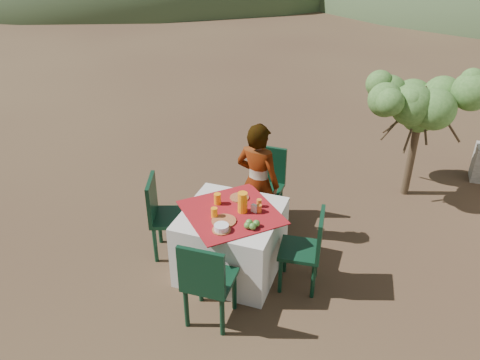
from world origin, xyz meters
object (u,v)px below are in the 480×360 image
Objects in this scene: table at (231,241)px; person at (258,183)px; chair_right at (308,247)px; juice_pitcher at (243,202)px; chair_far at (265,182)px; shrub_tree at (425,108)px; chair_near at (207,280)px; chair_left at (164,213)px.

table is 0.86× the size of person.
person is at bearing -138.61° from chair_right.
juice_pitcher is at bearing 21.61° from table.
shrub_tree is at bearing 37.60° from chair_far.
chair_far is at bearing -77.62° from person.
table is 1.31× the size of chair_far.
chair_near is 1.26m from chair_left.
juice_pitcher is (-0.73, 0.04, 0.37)m from chair_right.
chair_far is at bearing 87.11° from table.
juice_pitcher is at bearing -94.54° from chair_near.
chair_far reaches higher than chair_near.
table is 0.80× the size of shrub_tree.
shrub_tree is at bearing 54.44° from juice_pitcher.
shrub_tree is at bearing -119.93° from chair_near.
shrub_tree is at bearing 53.21° from table.
chair_left is 1.01m from juice_pitcher.
chair_left is 1.68m from chair_right.
chair_near is 0.65× the size of person.
person is at bearing -91.88° from chair_near.
table is 1.11m from chair_far.
person reaches higher than table.
juice_pitcher is at bearing -109.46° from chair_left.
chair_left is (-0.84, 0.03, 0.16)m from table.
person reaches higher than juice_pitcher.
chair_right is 0.56× the size of shrub_tree.
chair_left is 3.68m from shrub_tree.
table is at bearing -112.43° from chair_left.
table is at bearing 94.04° from person.
chair_far is at bearing 93.14° from juice_pitcher.
person reaches higher than chair_far.
chair_far is 1.10m from juice_pitcher.
chair_left is at bearing -179.30° from juice_pitcher.
table is at bearing -96.06° from chair_right.
juice_pitcher is (0.06, -1.05, 0.32)m from chair_far.
chair_left is 0.60× the size of shrub_tree.
table is 1.42× the size of chair_right.
table is at bearing -92.64° from chair_far.
chair_right is at bearing -111.16° from chair_left.
chair_right is at bearing -3.21° from juice_pitcher.
shrub_tree is (1.76, 3.30, 0.75)m from chair_near.
chair_left is at bearing -97.32° from chair_right.
chair_far is 1.94m from chair_near.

